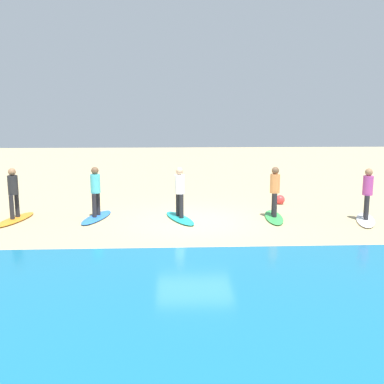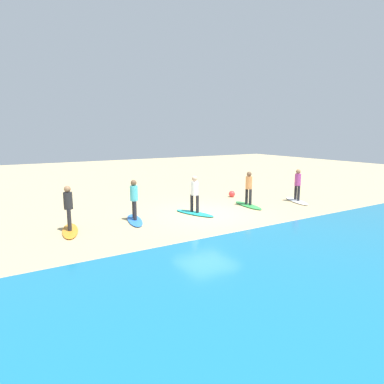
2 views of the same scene
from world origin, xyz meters
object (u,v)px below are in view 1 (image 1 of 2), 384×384
object	(u,v)px
surfboard_blue	(97,217)
surfboard_orange	(15,219)
surfer_white	(368,190)
beach_ball	(280,200)
surfer_blue	(96,188)
surfer_green	(275,188)
surfer_orange	(13,189)
surfboard_green	(274,217)
surfboard_white	(365,220)
surfer_teal	(180,189)
surfboard_teal	(180,218)

from	to	relation	value
surfboard_blue	surfboard_orange	size ratio (longest dim) A/B	1.00
surfer_white	beach_ball	size ratio (longest dim) A/B	4.60
surfer_blue	surfer_white	bearing A→B (deg)	174.93
surfer_green	beach_ball	world-z (taller)	surfer_green
surfer_orange	beach_ball	bearing A→B (deg)	-166.61
surfboard_green	surfer_blue	world-z (taller)	surfer_blue
surfboard_white	surfer_white	size ratio (longest dim) A/B	1.28
surfboard_green	surfer_green	bearing A→B (deg)	-76.72
surfer_white	surfer_teal	bearing A→B (deg)	-5.04
surfboard_green	beach_ball	distance (m)	2.43
surfer_blue	surfer_orange	bearing A→B (deg)	3.58
surfer_white	surfboard_blue	distance (m)	8.87
surfboard_teal	surfer_orange	distance (m)	5.46
surfer_teal	surfboard_teal	bearing A→B (deg)	45.00
surfboard_white	surfer_white	world-z (taller)	surfer_white
surfboard_blue	surfboard_orange	xyz separation A→B (m)	(2.61, 0.16, 0.00)
surfboard_white	surfer_green	xyz separation A→B (m)	(2.88, -0.52, 0.99)
surfboard_white	surfer_green	size ratio (longest dim) A/B	1.28
surfer_green	surfboard_blue	bearing A→B (deg)	-2.47
surfboard_green	surfboard_teal	world-z (taller)	same
surfboard_teal	surfer_blue	bearing A→B (deg)	-114.79
surfer_teal	beach_ball	size ratio (longest dim) A/B	4.60
surfer_green	surfer_teal	world-z (taller)	same
surfboard_white	surfboard_blue	xyz separation A→B (m)	(8.78, -0.78, 0.00)
surfer_green	beach_ball	size ratio (longest dim) A/B	4.60
surfer_blue	surfer_orange	world-z (taller)	same
surfer_white	surfer_blue	xyz separation A→B (m)	(8.78, -0.78, 0.00)
surfboard_blue	surfer_blue	xyz separation A→B (m)	(-0.00, 0.00, 0.99)
surfer_orange	surfboard_white	bearing A→B (deg)	176.90
surfboard_blue	surfboard_white	bearing A→B (deg)	98.47
surfer_teal	surfer_blue	size ratio (longest dim) A/B	1.00
surfboard_teal	surfboard_orange	world-z (taller)	same
surfboard_white	surfboard_green	xyz separation A→B (m)	(2.88, -0.52, 0.00)
surfer_white	surfboard_blue	bearing A→B (deg)	-5.07
surfer_green	surfboard_orange	xyz separation A→B (m)	(8.50, -0.09, -0.99)
surfer_teal	surfboard_green	bearing A→B (deg)	179.88
surfer_green	surfboard_teal	bearing A→B (deg)	-0.12
surfboard_white	beach_ball	bearing A→B (deg)	-122.94
surfer_white	surfer_green	distance (m)	2.93
surfer_teal	surfboard_orange	world-z (taller)	surfer_teal
surfer_green	beach_ball	distance (m)	2.57
surfboard_blue	surfer_teal	bearing A→B (deg)	98.41
surfer_blue	surfer_orange	distance (m)	2.61
surfer_blue	surfboard_orange	xyz separation A→B (m)	(2.61, 0.16, -0.99)
surfboard_blue	surfer_orange	world-z (taller)	surfer_orange
surfboard_white	surfer_white	xyz separation A→B (m)	(0.00, 0.00, 0.99)
surfer_white	surfboard_teal	distance (m)	6.12
surfboard_green	surfer_orange	xyz separation A→B (m)	(8.50, -0.09, 0.99)
surfboard_white	surfer_orange	distance (m)	11.44
beach_ball	surfboard_green	bearing A→B (deg)	71.56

